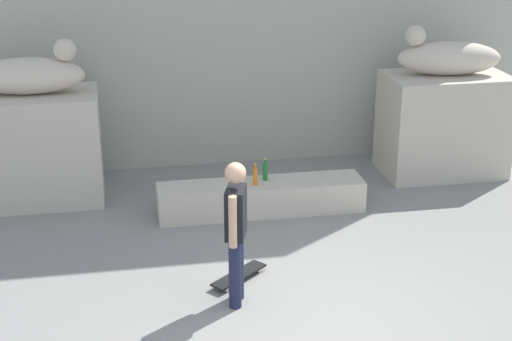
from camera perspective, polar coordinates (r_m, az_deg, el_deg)
The scene contains 10 objects.
ground_plane at distance 8.52m, azimuth 4.23°, elevation -11.03°, with size 40.00×40.00×0.00m, color gray.
pedestal_left at distance 11.70m, azimuth -15.94°, elevation 1.61°, with size 1.89×1.14×1.61m, color beige.
pedestal_right at distance 12.69m, azimuth 13.57°, elevation 3.31°, with size 1.89×1.14×1.61m, color beige.
statue_reclining_left at distance 11.40m, azimuth -16.29°, elevation 6.80°, with size 1.63×0.65×0.78m.
statue_reclining_right at distance 12.41m, azimuth 13.83°, elevation 8.11°, with size 1.66×0.78×0.78m.
ledge_block at distance 11.03m, azimuth 0.37°, elevation -1.98°, with size 2.92×0.62×0.44m, color beige.
skater at distance 8.43m, azimuth -1.48°, elevation -4.20°, with size 0.30×0.52×1.67m.
skateboard at distance 9.27m, azimuth -1.26°, elevation -7.69°, with size 0.74×0.67×0.08m.
bottle_orange at distance 10.82m, azimuth -0.06°, elevation -0.39°, with size 0.06×0.06×0.33m.
bottle_green at distance 11.00m, azimuth 0.67°, elevation -0.03°, with size 0.07×0.07×0.33m.
Camera 1 is at (-1.92, -6.99, 4.47)m, focal length 54.49 mm.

